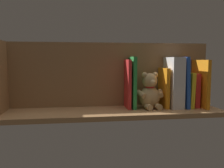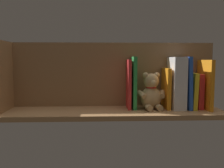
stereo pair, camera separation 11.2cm
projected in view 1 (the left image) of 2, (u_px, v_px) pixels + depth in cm
name	position (u px, v px, depth cm)	size (l,w,h in cm)	color
ground_plane	(112.00, 112.00, 113.06)	(104.55, 25.94, 2.20)	#A87A4C
shelf_back_panel	(109.00, 75.00, 121.92)	(104.55, 1.50, 32.34)	#936B44
book_0	(200.00, 84.00, 119.61)	(1.71, 16.26, 23.66)	orange
book_1	(193.00, 90.00, 121.64)	(2.47, 11.96, 16.88)	red
book_2	(187.00, 90.00, 120.47)	(1.98, 13.38, 17.36)	yellow
book_3	(183.00, 82.00, 119.49)	(1.74, 13.80, 25.12)	blue
dictionary_thick_white	(174.00, 82.00, 118.62)	(6.04, 14.00, 24.97)	silver
book_4	(164.00, 88.00, 119.04)	(1.77, 12.49, 19.64)	orange
teddy_bear	(150.00, 92.00, 116.59)	(14.27, 12.12, 17.70)	tan
book_5	(133.00, 82.00, 117.16)	(1.73, 11.20, 25.17)	green
book_6	(128.00, 84.00, 116.87)	(1.47, 11.20, 23.84)	red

